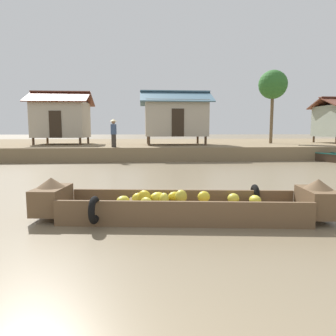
{
  "coord_description": "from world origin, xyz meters",
  "views": [
    {
      "loc": [
        0.33,
        -1.29,
        1.79
      ],
      "look_at": [
        1.02,
        6.97,
        0.8
      ],
      "focal_mm": 33.21,
      "sensor_mm": 36.0,
      "label": 1
    }
  ],
  "objects_px": {
    "stilt_house_left": "(62,119)",
    "palm_tree_near": "(273,85)",
    "vendor_person": "(114,131)",
    "fishing_skiff_distant": "(328,156)",
    "banana_boat": "(181,205)",
    "stilt_house_mid_left": "(175,118)"
  },
  "relations": [
    {
      "from": "stilt_house_left",
      "to": "palm_tree_near",
      "type": "bearing_deg",
      "value": 0.65
    },
    {
      "from": "vendor_person",
      "to": "fishing_skiff_distant",
      "type": "bearing_deg",
      "value": -4.89
    },
    {
      "from": "banana_boat",
      "to": "vendor_person",
      "type": "xyz_separation_m",
      "value": [
        -2.45,
        12.48,
        1.48
      ]
    },
    {
      "from": "fishing_skiff_distant",
      "to": "vendor_person",
      "type": "height_order",
      "value": "vendor_person"
    },
    {
      "from": "banana_boat",
      "to": "fishing_skiff_distant",
      "type": "height_order",
      "value": "fishing_skiff_distant"
    },
    {
      "from": "banana_boat",
      "to": "fishing_skiff_distant",
      "type": "bearing_deg",
      "value": 48.1
    },
    {
      "from": "banana_boat",
      "to": "vendor_person",
      "type": "distance_m",
      "value": 12.8
    },
    {
      "from": "fishing_skiff_distant",
      "to": "stilt_house_left",
      "type": "bearing_deg",
      "value": 161.28
    },
    {
      "from": "fishing_skiff_distant",
      "to": "vendor_person",
      "type": "relative_size",
      "value": 3.07
    },
    {
      "from": "stilt_house_mid_left",
      "to": "vendor_person",
      "type": "xyz_separation_m",
      "value": [
        -4.0,
        -3.27,
        -0.94
      ]
    },
    {
      "from": "banana_boat",
      "to": "palm_tree_near",
      "type": "distance_m",
      "value": 20.17
    },
    {
      "from": "fishing_skiff_distant",
      "to": "palm_tree_near",
      "type": "height_order",
      "value": "palm_tree_near"
    },
    {
      "from": "fishing_skiff_distant",
      "to": "stilt_house_left",
      "type": "height_order",
      "value": "stilt_house_left"
    },
    {
      "from": "banana_boat",
      "to": "fishing_skiff_distant",
      "type": "xyz_separation_m",
      "value": [
        10.22,
        11.39,
        0.04
      ]
    },
    {
      "from": "banana_boat",
      "to": "stilt_house_mid_left",
      "type": "relative_size",
      "value": 1.24
    },
    {
      "from": "fishing_skiff_distant",
      "to": "palm_tree_near",
      "type": "bearing_deg",
      "value": 100.03
    },
    {
      "from": "stilt_house_mid_left",
      "to": "palm_tree_near",
      "type": "xyz_separation_m",
      "value": [
        7.63,
        1.51,
        2.54
      ]
    },
    {
      "from": "stilt_house_left",
      "to": "stilt_house_mid_left",
      "type": "distance_m",
      "value": 8.2
    },
    {
      "from": "vendor_person",
      "to": "banana_boat",
      "type": "bearing_deg",
      "value": -78.9
    },
    {
      "from": "stilt_house_mid_left",
      "to": "banana_boat",
      "type": "bearing_deg",
      "value": -95.63
    },
    {
      "from": "banana_boat",
      "to": "stilt_house_left",
      "type": "relative_size",
      "value": 1.44
    },
    {
      "from": "stilt_house_mid_left",
      "to": "vendor_person",
      "type": "relative_size",
      "value": 2.93
    }
  ]
}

